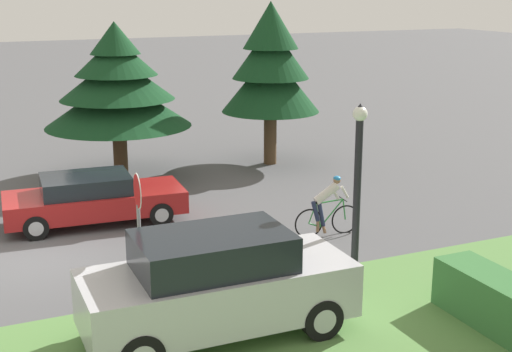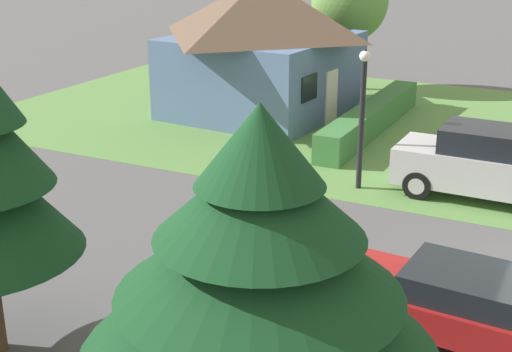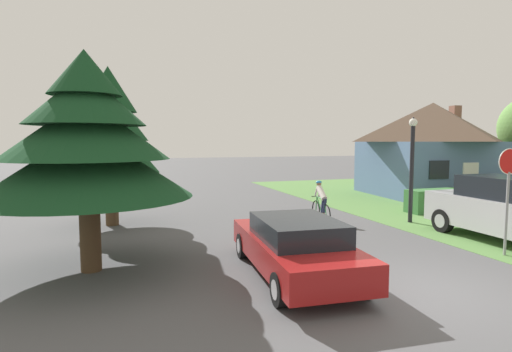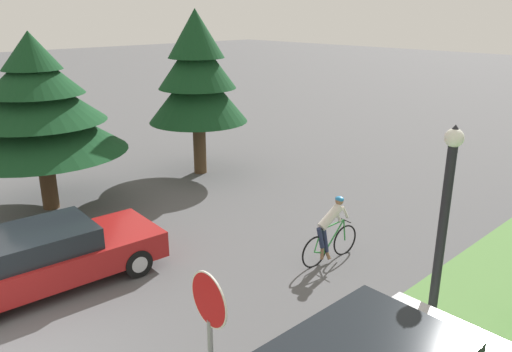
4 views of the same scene
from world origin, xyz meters
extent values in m
plane|color=#515154|center=(0.00, 0.00, 0.00)|extent=(140.00, 140.00, 0.00)
cube|color=maroon|center=(-2.02, 1.75, 0.58)|extent=(2.18, 4.83, 0.59)
cube|color=black|center=(-2.03, 1.54, 1.11)|extent=(1.79, 2.39, 0.46)
cylinder|color=black|center=(-2.72, 3.41, 0.32)|extent=(0.32, 0.66, 0.64)
cylinder|color=#ADADB2|center=(-2.72, 3.41, 0.32)|extent=(0.32, 0.39, 0.37)
cylinder|color=black|center=(-1.09, 3.29, 0.32)|extent=(0.32, 0.66, 0.64)
cylinder|color=#ADADB2|center=(-1.09, 3.29, 0.32)|extent=(0.32, 0.39, 0.37)
cylinder|color=black|center=(-2.94, 0.21, 0.32)|extent=(0.32, 0.66, 0.64)
cylinder|color=#ADADB2|center=(-2.94, 0.21, 0.32)|extent=(0.32, 0.39, 0.37)
cylinder|color=black|center=(-1.31, 0.10, 0.32)|extent=(0.32, 0.66, 0.64)
cylinder|color=#ADADB2|center=(-1.31, 0.10, 0.32)|extent=(0.32, 0.39, 0.37)
torus|color=black|center=(1.34, 6.46, 0.37)|extent=(0.11, 0.77, 0.77)
torus|color=black|center=(1.44, 7.48, 0.37)|extent=(0.11, 0.77, 0.77)
cylinder|color=#338C3F|center=(1.37, 6.72, 0.55)|extent=(0.05, 0.18, 0.64)
cylinder|color=#338C3F|center=(1.41, 7.09, 0.58)|extent=(0.10, 0.64, 0.71)
cylinder|color=#338C3F|center=(1.40, 7.02, 0.89)|extent=(0.11, 0.76, 0.09)
cylinder|color=#338C3F|center=(1.36, 6.62, 0.30)|extent=(0.07, 0.34, 0.16)
cylinder|color=#338C3F|center=(1.35, 6.55, 0.62)|extent=(0.05, 0.21, 0.51)
cylinder|color=#338C3F|center=(1.44, 7.43, 0.64)|extent=(0.05, 0.12, 0.56)
cylinder|color=black|center=(1.43, 7.39, 0.92)|extent=(0.44, 0.07, 0.02)
ellipsoid|color=black|center=(1.36, 6.64, 0.89)|extent=(0.10, 0.21, 0.05)
cylinder|color=#262D4C|center=(1.37, 6.64, 0.67)|extent=(0.13, 0.26, 0.54)
cylinder|color=#262D4C|center=(1.37, 6.80, 0.59)|extent=(0.13, 0.26, 0.69)
cylinder|color=#8C6647|center=(1.38, 6.71, 0.27)|extent=(0.08, 0.08, 0.30)
cylinder|color=#8C6647|center=(1.43, 6.87, 0.17)|extent=(0.17, 0.08, 0.21)
cylinder|color=silver|center=(1.39, 6.93, 1.11)|extent=(0.28, 0.70, 0.56)
cylinder|color=silver|center=(1.43, 7.16, 1.10)|extent=(0.09, 0.25, 0.36)
cylinder|color=silver|center=(1.43, 7.44, 1.10)|extent=(0.09, 0.25, 0.36)
sphere|color=#8C6647|center=(1.42, 7.21, 1.44)|extent=(0.19, 0.19, 0.19)
ellipsoid|color=#267FBF|center=(1.42, 7.21, 1.49)|extent=(0.22, 0.18, 0.12)
cube|color=#B7B7BC|center=(5.32, 2.46, 0.83)|extent=(2.02, 4.92, 0.99)
cube|color=black|center=(5.32, 2.37, 1.65)|extent=(1.75, 2.74, 0.65)
cylinder|color=black|center=(4.47, 4.14, 0.39)|extent=(0.27, 0.78, 0.78)
cylinder|color=#ADADB2|center=(4.47, 4.14, 0.39)|extent=(0.28, 0.46, 0.45)
cylinder|color=black|center=(6.21, 4.12, 0.39)|extent=(0.27, 0.78, 0.78)
cylinder|color=#ADADB2|center=(6.21, 4.12, 0.39)|extent=(0.28, 0.46, 0.45)
cylinder|color=black|center=(4.43, 0.81, 0.39)|extent=(0.27, 0.78, 0.78)
cylinder|color=#ADADB2|center=(4.43, 0.81, 0.39)|extent=(0.28, 0.46, 0.45)
cylinder|color=gray|center=(3.96, 1.41, 1.12)|extent=(0.07, 0.07, 2.24)
cylinder|color=red|center=(3.96, 1.41, 2.51)|extent=(0.65, 0.07, 0.65)
cylinder|color=silver|center=(3.96, 1.41, 2.51)|extent=(0.69, 0.06, 0.69)
cylinder|color=black|center=(4.54, 5.83, 1.80)|extent=(0.15, 0.15, 3.61)
sphere|color=white|center=(4.54, 5.83, 3.74)|extent=(0.30, 0.30, 0.30)
cone|color=black|center=(4.54, 5.83, 3.89)|extent=(0.18, 0.18, 0.12)
cylinder|color=#4C3823|center=(-6.43, 3.53, 0.87)|extent=(0.47, 0.47, 1.74)
cone|color=#143D1E|center=(-6.43, 3.53, 2.54)|extent=(4.77, 4.77, 1.62)
cone|color=#143D1E|center=(-6.43, 3.53, 3.33)|extent=(3.72, 3.72, 1.42)
cone|color=#143D1E|center=(-6.43, 3.53, 4.02)|extent=(2.67, 2.67, 1.23)
cone|color=#143D1E|center=(-6.43, 3.53, 4.60)|extent=(1.62, 1.62, 1.03)
cylinder|color=#4C3823|center=(-6.09, 8.87, 0.95)|extent=(0.46, 0.46, 1.90)
cone|color=#143D1E|center=(-6.09, 8.87, 2.96)|extent=(3.44, 3.44, 2.12)
cone|color=#143D1E|center=(-6.09, 8.87, 4.00)|extent=(2.69, 2.69, 1.86)
cone|color=#143D1E|center=(-6.09, 8.87, 4.90)|extent=(1.93, 1.93, 1.61)
camera|label=1|loc=(16.45, -1.76, 6.21)|focal=50.00mm
camera|label=2|loc=(-13.65, -0.04, 7.06)|focal=50.00mm
camera|label=3|loc=(-5.63, -6.41, 3.02)|focal=28.00mm
camera|label=4|loc=(7.89, -1.57, 5.62)|focal=35.00mm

